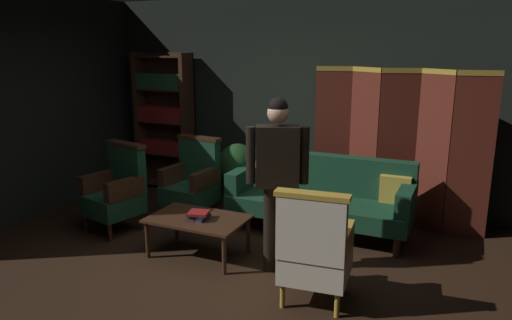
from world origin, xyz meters
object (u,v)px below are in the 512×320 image
(velvet_couch, at_px, (321,194))
(potted_plant, at_px, (238,170))
(folding_screen, at_px, (397,145))
(standing_figure, at_px, (277,169))
(coffee_table, at_px, (198,222))
(armchair_gilt_accent, at_px, (315,250))
(armchair_wing_left, at_px, (117,190))
(book_black_cloth, at_px, (199,215))
(armchair_wing_right, at_px, (192,182))
(book_red_leather, at_px, (199,213))
(bookshelf, at_px, (165,117))
(book_navy_cloth, at_px, (199,218))

(velvet_couch, bearing_deg, potted_plant, 162.37)
(velvet_couch, bearing_deg, folding_screen, 40.59)
(potted_plant, bearing_deg, standing_figure, -52.65)
(coffee_table, relative_size, armchair_gilt_accent, 0.96)
(armchair_wing_left, xyz_separation_m, book_black_cloth, (1.28, -0.27, -0.03))
(armchair_wing_right, relative_size, book_red_leather, 5.19)
(coffee_table, xyz_separation_m, armchair_gilt_accent, (1.39, -0.41, 0.12))
(book_black_cloth, bearing_deg, folding_screen, 48.64)
(bookshelf, xyz_separation_m, armchair_gilt_accent, (3.14, -2.37, -0.60))
(folding_screen, relative_size, standing_figure, 1.25)
(bookshelf, bearing_deg, book_black_cloth, -48.32)
(velvet_couch, relative_size, potted_plant, 2.46)
(coffee_table, bearing_deg, bookshelf, 131.65)
(book_navy_cloth, distance_m, book_red_leather, 0.05)
(book_black_cloth, height_order, book_red_leather, book_red_leather)
(book_navy_cloth, xyz_separation_m, book_black_cloth, (0.00, 0.00, 0.03))
(armchair_wing_left, xyz_separation_m, book_red_leather, (1.28, -0.27, -0.00))
(folding_screen, xyz_separation_m, coffee_table, (-1.69, -1.85, -0.61))
(bookshelf, relative_size, coffee_table, 2.05)
(velvet_couch, distance_m, armchair_gilt_accent, 1.69)
(coffee_table, bearing_deg, folding_screen, 47.54)
(folding_screen, relative_size, book_red_leather, 10.61)
(armchair_wing_left, bearing_deg, standing_figure, -5.51)
(coffee_table, xyz_separation_m, standing_figure, (0.87, 0.03, 0.65))
(book_black_cloth, xyz_separation_m, book_red_leather, (0.00, 0.00, 0.03))
(book_black_cloth, bearing_deg, armchair_wing_right, 124.90)
(standing_figure, distance_m, book_black_cloth, 1.01)
(book_black_cloth, bearing_deg, velvet_couch, 53.65)
(standing_figure, height_order, book_black_cloth, standing_figure)
(book_red_leather, bearing_deg, folding_screen, 48.64)
(book_navy_cloth, xyz_separation_m, book_red_leather, (0.00, 0.00, 0.05))
(standing_figure, bearing_deg, coffee_table, -178.15)
(folding_screen, xyz_separation_m, armchair_wing_left, (-2.94, -1.62, -0.50))
(velvet_couch, xyz_separation_m, potted_plant, (-1.31, 0.42, 0.05))
(standing_figure, bearing_deg, potted_plant, 127.35)
(folding_screen, xyz_separation_m, standing_figure, (-0.82, -1.82, 0.04))
(armchair_wing_left, xyz_separation_m, potted_plant, (0.89, 1.40, 0.01))
(velvet_couch, xyz_separation_m, book_red_leather, (-0.92, -1.25, 0.04))
(potted_plant, relative_size, book_red_leather, 4.30)
(velvet_couch, distance_m, coffee_table, 1.55)
(armchair_gilt_accent, xyz_separation_m, armchair_wing_right, (-2.03, 1.33, 0.00))
(folding_screen, relative_size, coffee_table, 2.12)
(book_navy_cloth, relative_size, book_red_leather, 0.96)
(armchair_wing_left, height_order, armchair_wing_right, same)
(book_black_cloth, bearing_deg, potted_plant, 103.05)
(armchair_gilt_accent, bearing_deg, book_red_leather, 164.45)
(standing_figure, bearing_deg, armchair_gilt_accent, -40.27)
(armchair_wing_right, relative_size, book_navy_cloth, 5.43)
(potted_plant, relative_size, book_black_cloth, 4.24)
(bookshelf, relative_size, potted_plant, 2.38)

